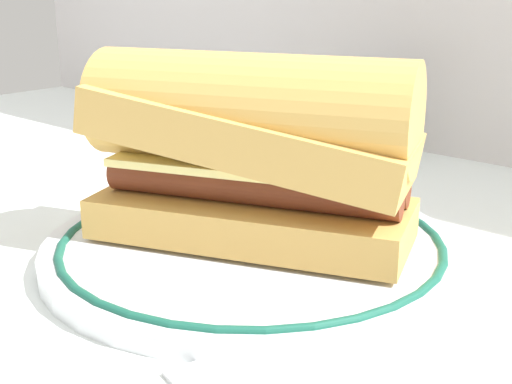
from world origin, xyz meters
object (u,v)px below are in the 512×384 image
plate (256,244)px  sausage_sandwich (256,144)px  salt_shaker (231,130)px  drinking_glass (363,120)px

plate → sausage_sandwich: bearing=166.0°
plate → sausage_sandwich: (-0.00, 0.00, 0.07)m
sausage_sandwich → salt_shaker: sausage_sandwich is taller
plate → salt_shaker: size_ratio=3.79×
drinking_glass → salt_shaker: drinking_glass is taller
sausage_sandwich → salt_shaker: (-0.17, 0.16, -0.04)m
sausage_sandwich → drinking_glass: (-0.09, 0.26, -0.04)m
sausage_sandwich → salt_shaker: bearing=116.3°
plate → drinking_glass: 0.28m
salt_shaker → sausage_sandwich: bearing=-42.6°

